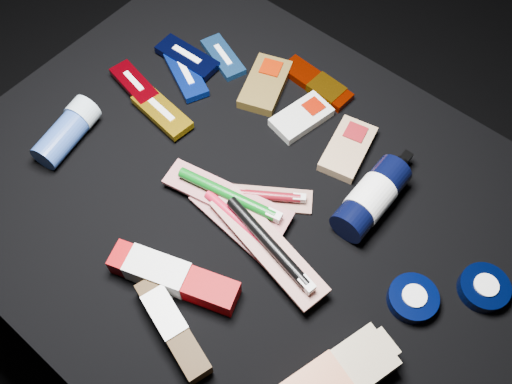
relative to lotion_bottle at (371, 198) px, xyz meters
The scene contains 21 objects.
ground 0.48m from the lotion_bottle, 145.38° to the right, with size 3.00×3.00×0.00m, color black.
cloth_table 0.31m from the lotion_bottle, 145.38° to the right, with size 0.98×0.78×0.40m, color black.
luna_bar_0 0.41m from the lotion_bottle, 167.25° to the left, with size 0.12×0.08×0.01m.
luna_bar_1 0.42m from the lotion_bottle, behind, with size 0.13×0.09×0.02m.
luna_bar_2 0.45m from the lotion_bottle, behind, with size 0.13×0.05×0.02m.
luna_bar_3 0.40m from the lotion_bottle, 167.73° to the right, with size 0.13×0.06×0.02m.
luna_bar_4 0.48m from the lotion_bottle, behind, with size 0.11×0.06×0.01m.
clif_bar_0 0.31m from the lotion_bottle, 162.57° to the left, with size 0.11×0.14×0.02m.
clif_bar_1 0.21m from the lotion_bottle, 158.85° to the left, with size 0.08×0.12×0.02m.
clif_bar_2 0.12m from the lotion_bottle, 141.69° to the left, with size 0.09×0.13×0.02m.
power_bar 0.26m from the lotion_bottle, 144.65° to the left, with size 0.15×0.05×0.02m.
lotion_bottle is the anchor object (origin of this frame).
cream_tin_upper 0.22m from the lotion_bottle, ahead, with size 0.08×0.08×0.02m.
cream_tin_lower 0.17m from the lotion_bottle, 33.26° to the right, with size 0.08×0.08×0.02m.
deodorant_stick 0.53m from the lotion_bottle, 154.86° to the right, with size 0.08×0.14×0.05m.
toothbrush_pack_0 0.19m from the lotion_bottle, 144.83° to the right, with size 0.18×0.14×0.02m.
toothbrush_pack_1 0.21m from the lotion_bottle, 126.92° to the right, with size 0.21×0.07×0.02m.
toothbrush_pack_2 0.23m from the lotion_bottle, 141.72° to the right, with size 0.23×0.10×0.02m.
toothbrush_pack_3 0.19m from the lotion_bottle, 113.37° to the right, with size 0.24×0.10×0.03m.
toothpaste_carton_red 0.34m from the lotion_bottle, 118.19° to the right, with size 0.21×0.11×0.04m.
toothpaste_carton_green 0.37m from the lotion_bottle, 106.82° to the right, with size 0.17×0.08×0.03m.
Camera 1 is at (0.32, -0.35, 1.23)m, focal length 40.00 mm.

